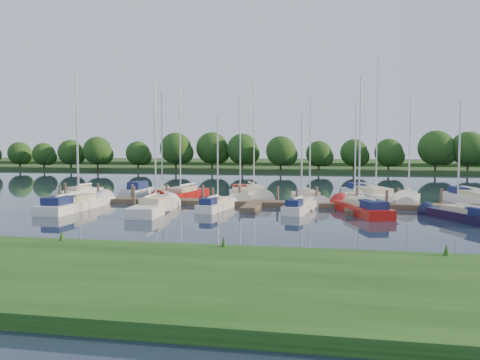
% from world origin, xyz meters
% --- Properties ---
extents(ground, '(260.00, 260.00, 0.00)m').
position_xyz_m(ground, '(0.00, 0.00, 0.00)').
color(ground, '#192332').
rests_on(ground, ground).
extents(near_bank, '(90.00, 10.00, 0.50)m').
position_xyz_m(near_bank, '(0.00, -16.00, 0.25)').
color(near_bank, '#174112').
rests_on(near_bank, ground).
extents(dock, '(40.00, 6.00, 0.40)m').
position_xyz_m(dock, '(0.00, 7.31, 0.20)').
color(dock, '#4C3C2B').
rests_on(dock, ground).
extents(mooring_pilings, '(38.24, 2.84, 2.00)m').
position_xyz_m(mooring_pilings, '(0.00, 8.43, 0.60)').
color(mooring_pilings, '#473D33').
rests_on(mooring_pilings, ground).
extents(far_shore, '(180.00, 30.00, 0.60)m').
position_xyz_m(far_shore, '(0.00, 75.00, 0.30)').
color(far_shore, '#1E3E18').
rests_on(far_shore, ground).
extents(distant_hill, '(220.00, 40.00, 1.40)m').
position_xyz_m(distant_hill, '(0.00, 100.00, 0.70)').
color(distant_hill, '#375424').
rests_on(distant_hill, ground).
extents(treeline, '(143.96, 9.60, 8.32)m').
position_xyz_m(treeline, '(-2.15, 62.15, 4.25)').
color(treeline, '#38281C').
rests_on(treeline, ground).
extents(sailboat_n_0, '(2.25, 6.74, 8.61)m').
position_xyz_m(sailboat_n_0, '(-19.38, 12.63, 0.27)').
color(sailboat_n_0, white).
rests_on(sailboat_n_0, ground).
extents(motorboat, '(1.72, 5.49, 1.80)m').
position_xyz_m(motorboat, '(-13.66, 14.25, 0.37)').
color(motorboat, white).
rests_on(motorboat, ground).
extents(sailboat_n_2, '(4.74, 8.61, 11.05)m').
position_xyz_m(sailboat_n_2, '(-9.99, 11.82, 0.27)').
color(sailboat_n_2, white).
rests_on(sailboat_n_2, ground).
extents(sailboat_n_3, '(3.42, 9.13, 11.47)m').
position_xyz_m(sailboat_n_3, '(-8.08, 12.12, 0.28)').
color(sailboat_n_3, '#9C110E').
rests_on(sailboat_n_3, ground).
extents(sailboat_n_4, '(3.43, 8.36, 10.63)m').
position_xyz_m(sailboat_n_4, '(-2.18, 12.00, 0.33)').
color(sailboat_n_4, white).
rests_on(sailboat_n_4, ground).
extents(sailboat_n_5, '(4.77, 9.53, 12.15)m').
position_xyz_m(sailboat_n_5, '(-1.20, 14.17, 0.28)').
color(sailboat_n_5, white).
rests_on(sailboat_n_5, ground).
extents(sailboat_n_6, '(3.51, 7.78, 9.90)m').
position_xyz_m(sailboat_n_6, '(4.46, 10.90, 0.27)').
color(sailboat_n_6, white).
rests_on(sailboat_n_6, ground).
extents(sailboat_n_7, '(2.05, 7.45, 9.50)m').
position_xyz_m(sailboat_n_7, '(8.56, 11.28, 0.27)').
color(sailboat_n_7, white).
rests_on(sailboat_n_7, ground).
extents(sailboat_n_8, '(5.69, 11.25, 14.18)m').
position_xyz_m(sailboat_n_8, '(10.57, 14.72, 0.33)').
color(sailboat_n_8, white).
rests_on(sailboat_n_8, ground).
extents(sailboat_n_9, '(3.09, 7.58, 9.60)m').
position_xyz_m(sailboat_n_9, '(13.23, 11.20, 0.27)').
color(sailboat_n_9, white).
rests_on(sailboat_n_9, ground).
extents(sailboat_n_10, '(3.97, 10.58, 13.22)m').
position_xyz_m(sailboat_n_10, '(19.10, 11.50, 0.34)').
color(sailboat_n_10, white).
rests_on(sailboat_n_10, ground).
extents(sailboat_s_0, '(2.33, 9.11, 11.62)m').
position_xyz_m(sailboat_s_0, '(-14.09, 2.66, 0.33)').
color(sailboat_s_0, white).
rests_on(sailboat_s_0, ground).
extents(sailboat_s_1, '(2.44, 8.44, 10.87)m').
position_xyz_m(sailboat_s_1, '(-7.14, 2.17, 0.29)').
color(sailboat_s_1, white).
rests_on(sailboat_s_1, ground).
extents(sailboat_s_2, '(2.15, 6.07, 7.88)m').
position_xyz_m(sailboat_s_2, '(-2.74, 4.31, 0.32)').
color(sailboat_s_2, white).
rests_on(sailboat_s_2, ground).
extents(sailboat_s_3, '(2.53, 6.18, 8.01)m').
position_xyz_m(sailboat_s_3, '(3.98, 4.53, 0.32)').
color(sailboat_s_3, white).
rests_on(sailboat_s_3, ground).
extents(sailboat_s_4, '(4.13, 8.54, 10.87)m').
position_xyz_m(sailboat_s_4, '(8.61, 4.41, 0.33)').
color(sailboat_s_4, '#9C110E').
rests_on(sailboat_s_4, ground).
extents(sailboat_s_5, '(4.08, 6.54, 8.68)m').
position_xyz_m(sailboat_s_5, '(15.16, 1.97, 0.31)').
color(sailboat_s_5, black).
rests_on(sailboat_s_5, ground).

